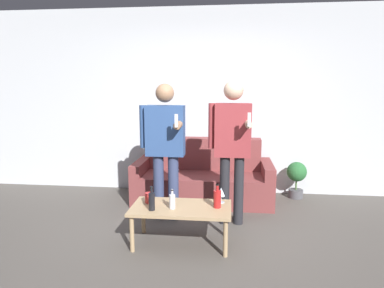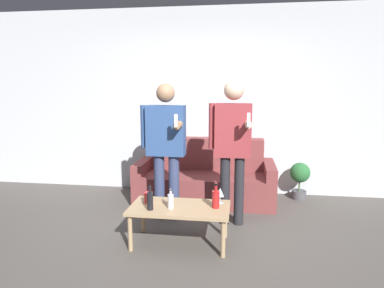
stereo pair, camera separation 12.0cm
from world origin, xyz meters
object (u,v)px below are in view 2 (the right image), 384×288
object	(u,v)px
coffee_table	(180,211)
bottle_orange	(216,199)
couch	(205,179)
person_standing_right	(232,141)
person_standing_left	(166,142)

from	to	relation	value
coffee_table	bottle_orange	distance (m)	0.38
couch	bottle_orange	xyz separation A→B (m)	(0.24, -1.39, 0.19)
person_standing_right	coffee_table	bearing A→B (deg)	-130.40
bottle_orange	person_standing_left	bearing A→B (deg)	135.31
couch	bottle_orange	bearing A→B (deg)	-80.03
person_standing_right	bottle_orange	bearing A→B (deg)	-103.76
couch	coffee_table	xyz separation A→B (m)	(-0.11, -1.41, 0.05)
bottle_orange	person_standing_right	distance (m)	0.76
couch	coffee_table	world-z (taller)	couch
person_standing_right	person_standing_left	bearing A→B (deg)	175.35
coffee_table	person_standing_left	distance (m)	0.92
couch	person_standing_right	distance (m)	1.14
person_standing_left	person_standing_right	distance (m)	0.78
coffee_table	bottle_orange	size ratio (longest dim) A/B	4.16
person_standing_right	couch	bearing A→B (deg)	115.01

